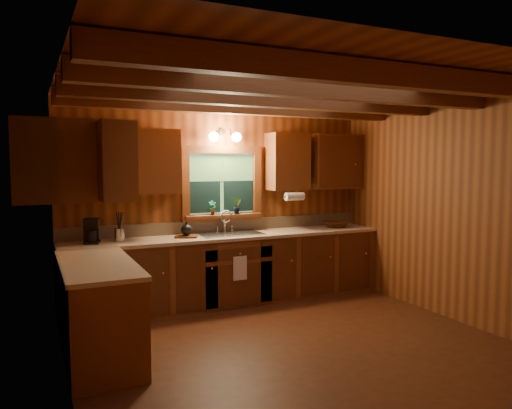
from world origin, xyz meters
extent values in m
plane|color=#4A2512|center=(0.00, 0.00, 0.00)|extent=(4.20, 4.20, 0.00)
plane|color=brown|center=(0.00, 0.00, 2.60)|extent=(4.20, 4.20, 0.00)
plane|color=brown|center=(0.00, 1.90, 1.30)|extent=(4.20, 0.00, 4.20)
plane|color=brown|center=(0.00, -1.90, 1.30)|extent=(4.20, 0.00, 4.20)
plane|color=brown|center=(-2.10, 0.00, 1.30)|extent=(0.00, 3.80, 3.80)
plane|color=brown|center=(2.10, 0.00, 1.30)|extent=(0.00, 3.80, 3.80)
cube|color=brown|center=(0.00, -1.20, 2.49)|extent=(4.20, 0.14, 0.18)
cube|color=brown|center=(0.00, -0.40, 2.49)|extent=(4.20, 0.14, 0.18)
cube|color=brown|center=(0.00, 0.40, 2.49)|extent=(4.20, 0.14, 0.18)
cube|color=brown|center=(0.00, 1.20, 2.49)|extent=(4.20, 0.14, 0.18)
cube|color=brown|center=(0.00, 1.59, 0.43)|extent=(4.20, 0.62, 0.86)
cube|color=brown|center=(-1.79, 0.48, 0.43)|extent=(0.62, 1.60, 0.86)
cube|color=tan|center=(0.00, 1.59, 0.88)|extent=(4.20, 0.66, 0.04)
cube|color=tan|center=(-1.78, 0.48, 0.88)|extent=(0.64, 1.60, 0.04)
cube|color=tan|center=(0.00, 1.89, 0.98)|extent=(4.20, 0.02, 0.16)
cube|color=white|center=(-1.47, 0.68, 0.43)|extent=(0.02, 0.60, 0.80)
cube|color=brown|center=(-1.70, 1.73, 1.84)|extent=(0.78, 0.34, 0.78)
cube|color=brown|center=(-0.92, 1.73, 1.84)|extent=(0.55, 0.34, 0.78)
cube|color=brown|center=(0.92, 1.73, 1.84)|extent=(0.55, 0.34, 0.78)
cube|color=brown|center=(1.70, 1.73, 1.84)|extent=(0.78, 0.34, 0.78)
cube|color=brown|center=(-1.93, 0.68, 1.84)|extent=(0.34, 1.10, 0.78)
cube|color=brown|center=(0.00, 1.86, 2.00)|extent=(1.12, 0.08, 0.10)
cube|color=brown|center=(0.00, 1.86, 1.10)|extent=(1.12, 0.08, 0.10)
cube|color=brown|center=(-0.51, 1.86, 1.55)|extent=(0.10, 0.08, 0.80)
cube|color=brown|center=(0.51, 1.86, 1.55)|extent=(0.10, 0.08, 0.80)
cube|color=#407934|center=(0.00, 1.90, 1.55)|extent=(0.92, 0.01, 0.80)
cube|color=black|center=(-0.24, 1.87, 1.37)|extent=(0.42, 0.02, 0.42)
cube|color=black|center=(0.24, 1.87, 1.37)|extent=(0.42, 0.02, 0.42)
cylinder|color=black|center=(0.00, 1.87, 1.57)|extent=(0.92, 0.01, 0.01)
cube|color=brown|center=(0.00, 1.82, 1.12)|extent=(1.06, 0.14, 0.04)
cylinder|color=black|center=(0.00, 1.86, 2.23)|extent=(0.08, 0.03, 0.08)
cylinder|color=black|center=(-0.10, 1.80, 2.23)|extent=(0.09, 0.17, 0.08)
cylinder|color=black|center=(0.10, 1.80, 2.23)|extent=(0.09, 0.17, 0.08)
sphere|color=#FFE0A5|center=(-0.16, 1.74, 2.16)|extent=(0.13, 0.13, 0.13)
sphere|color=#FFE0A5|center=(0.16, 1.74, 2.16)|extent=(0.13, 0.13, 0.13)
cylinder|color=white|center=(0.92, 1.53, 1.37)|extent=(0.27, 0.11, 0.11)
cube|color=white|center=(0.00, 1.26, 0.52)|extent=(0.18, 0.01, 0.30)
cube|color=silver|center=(0.00, 1.60, 0.91)|extent=(0.82, 0.48, 0.02)
cube|color=#262628|center=(-0.19, 1.60, 0.84)|extent=(0.34, 0.40, 0.14)
cube|color=#262628|center=(0.19, 1.60, 0.84)|extent=(0.34, 0.40, 0.14)
cylinder|color=silver|center=(0.00, 1.78, 1.01)|extent=(0.04, 0.04, 0.22)
torus|color=silver|center=(0.00, 1.72, 1.12)|extent=(0.16, 0.02, 0.16)
cube|color=black|center=(-1.70, 1.61, 0.91)|extent=(0.16, 0.20, 0.03)
cube|color=black|center=(-1.70, 1.67, 1.05)|extent=(0.16, 0.07, 0.27)
cube|color=black|center=(-1.70, 1.59, 1.17)|extent=(0.16, 0.18, 0.04)
cylinder|color=black|center=(-1.70, 1.58, 0.99)|extent=(0.10, 0.10, 0.12)
cylinder|color=silver|center=(-1.39, 1.65, 0.98)|extent=(0.12, 0.12, 0.15)
cylinder|color=black|center=(-1.41, 1.64, 1.13)|extent=(0.03, 0.04, 0.22)
cylinder|color=black|center=(-1.39, 1.65, 1.13)|extent=(0.01, 0.01, 0.22)
cylinder|color=black|center=(-1.37, 1.66, 1.13)|extent=(0.03, 0.04, 0.22)
cylinder|color=black|center=(-1.36, 1.67, 1.13)|extent=(0.04, 0.06, 0.22)
cube|color=#4F2611|center=(-0.58, 1.59, 0.91)|extent=(0.33, 0.29, 0.02)
sphere|color=black|center=(-0.58, 1.59, 0.99)|extent=(0.14, 0.14, 0.14)
cylinder|color=black|center=(-0.58, 1.59, 1.08)|extent=(0.02, 0.02, 0.04)
imported|color=#48230C|center=(1.64, 1.59, 0.94)|extent=(0.40, 0.40, 0.09)
imported|color=#4F2611|center=(-0.16, 1.80, 1.24)|extent=(0.11, 0.07, 0.19)
imported|color=#4F2611|center=(0.19, 1.80, 1.24)|extent=(0.13, 0.11, 0.20)
camera|label=1|loc=(-2.35, -4.20, 1.82)|focal=34.16mm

